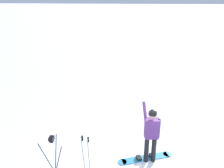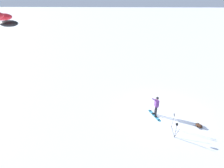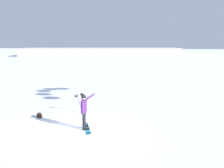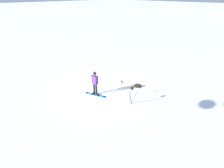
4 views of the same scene
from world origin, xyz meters
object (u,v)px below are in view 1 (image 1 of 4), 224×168
object	(u,v)px
camera_tripod	(52,147)
ski_poles	(86,152)
snowboard	(145,158)
snowboarder	(151,130)

from	to	relation	value
camera_tripod	ski_poles	xyz separation A→B (m)	(0.94, -0.05, -0.01)
ski_poles	snowboard	bearing A→B (deg)	32.92
snowboard	camera_tripod	bearing A→B (deg)	-158.73
snowboarder	ski_poles	distance (m)	1.98
snowboard	ski_poles	distance (m)	2.09
snowboard	camera_tripod	world-z (taller)	camera_tripod
snowboard	ski_poles	bearing A→B (deg)	-147.08
snowboarder	snowboard	xyz separation A→B (m)	(-0.12, 0.09, -1.06)
snowboarder	camera_tripod	xyz separation A→B (m)	(-2.67, -0.91, -0.20)
snowboarder	snowboard	bearing A→B (deg)	143.78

